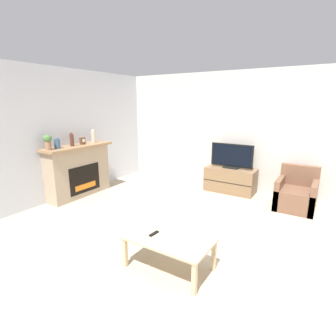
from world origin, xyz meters
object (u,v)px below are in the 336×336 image
object	(u,v)px
mantel_vase_centre_left	(72,140)
tv_stand	(230,180)
mantel_vase_right	(93,136)
remote	(154,234)
fireplace	(79,170)
armchair	(296,195)
tv	(232,157)
mantel_clock	(83,141)
coffee_table	(169,241)
mantel_vase_left	(57,143)
potted_plant	(48,141)

from	to	relation	value
mantel_vase_centre_left	tv_stand	bearing A→B (deg)	38.28
mantel_vase_right	remote	world-z (taller)	mantel_vase_right
fireplace	armchair	xyz separation A→B (m)	(4.13, 1.75, -0.30)
remote	tv_stand	bearing A→B (deg)	98.60
mantel_vase_centre_left	tv	bearing A→B (deg)	38.25
remote	armchair	bearing A→B (deg)	72.96
mantel_clock	coffee_table	world-z (taller)	mantel_clock
armchair	remote	xyz separation A→B (m)	(-1.27, -2.97, 0.16)
tv_stand	armchair	world-z (taller)	armchair
coffee_table	remote	distance (m)	0.21
mantel_vase_left	remote	bearing A→B (deg)	-14.77
mantel_clock	remote	distance (m)	3.25
potted_plant	tv	size ratio (longest dim) A/B	0.31
armchair	remote	bearing A→B (deg)	-113.09
mantel_clock	armchair	world-z (taller)	mantel_clock
armchair	mantel_clock	bearing A→B (deg)	-158.79
mantel_clock	tv	distance (m)	3.31
potted_plant	mantel_vase_centre_left	bearing A→B (deg)	90.00
tv_stand	tv	size ratio (longest dim) A/B	1.16
mantel_vase_centre_left	mantel_clock	bearing A→B (deg)	89.84
remote	potted_plant	bearing A→B (deg)	174.99
fireplace	coffee_table	world-z (taller)	fireplace
mantel_vase_left	mantel_clock	distance (m)	0.62
mantel_vase_left	armchair	xyz separation A→B (m)	(4.12, 2.22, -0.95)
mantel_clock	fireplace	bearing A→B (deg)	-96.48
mantel_vase_left	remote	distance (m)	3.05
mantel_vase_centre_left	tv_stand	xyz separation A→B (m)	(2.71, 2.14, -0.98)
coffee_table	remote	bearing A→B (deg)	-170.88
fireplace	mantel_vase_right	world-z (taller)	mantel_vase_right
mantel_clock	mantel_vase_right	bearing A→B (deg)	90.14
fireplace	mantel_vase_right	size ratio (longest dim) A/B	5.11
mantel_vase_left	mantel_vase_right	world-z (taller)	mantel_vase_right
mantel_vase_centre_left	tv	size ratio (longest dim) A/B	0.30
mantel_clock	mantel_vase_centre_left	bearing A→B (deg)	-90.16
mantel_vase_right	coffee_table	world-z (taller)	mantel_vase_right
tv_stand	mantel_clock	bearing A→B (deg)	-145.44
mantel_vase_centre_left	mantel_vase_right	bearing A→B (deg)	90.00
potted_plant	armchair	bearing A→B (deg)	30.38
mantel_vase_left	tv_stand	size ratio (longest dim) A/B	0.20
mantel_vase_left	potted_plant	bearing A→B (deg)	-90.00
mantel_vase_left	tv_stand	bearing A→B (deg)	42.56
fireplace	mantel_vase_right	xyz separation A→B (m)	(0.02, 0.47, 0.70)
fireplace	mantel_vase_centre_left	world-z (taller)	mantel_vase_centre_left
mantel_vase_right	mantel_clock	distance (m)	0.32
mantel_vase_left	mantel_vase_centre_left	xyz separation A→B (m)	(0.00, 0.35, 0.03)
fireplace	remote	bearing A→B (deg)	-23.01
mantel_clock	tv	xyz separation A→B (m)	(2.71, 1.86, -0.38)
mantel_vase_left	coffee_table	xyz separation A→B (m)	(3.05, -0.72, -0.86)
mantel_vase_centre_left	mantel_clock	size ratio (longest dim) A/B	1.90
fireplace	mantel_clock	size ratio (longest dim) A/B	10.35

